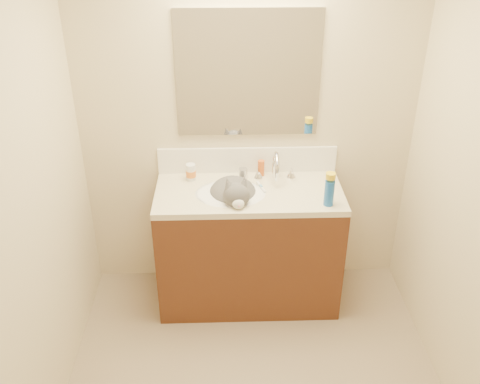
{
  "coord_description": "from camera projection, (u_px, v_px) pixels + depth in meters",
  "views": [
    {
      "loc": [
        -0.16,
        -2.0,
        2.53
      ],
      "look_at": [
        -0.06,
        0.92,
        0.88
      ],
      "focal_mm": 40.0,
      "sensor_mm": 36.0,
      "label": 1
    }
  ],
  "objects": [
    {
      "name": "toothbrush",
      "position": [
        261.0,
        187.0,
        3.45
      ],
      "size": [
        0.06,
        0.15,
        0.01
      ],
      "primitive_type": "cube",
      "rotation": [
        0.0,
        0.0,
        0.29
      ],
      "color": "white",
      "rests_on": "counter_slab"
    },
    {
      "name": "backsplash",
      "position": [
        247.0,
        160.0,
        3.6
      ],
      "size": [
        1.2,
        0.02,
        0.18
      ],
      "primitive_type": "cube",
      "color": "white",
      "rests_on": "counter_slab"
    },
    {
      "name": "toothbrush_head",
      "position": [
        261.0,
        186.0,
        3.45
      ],
      "size": [
        0.02,
        0.03,
        0.02
      ],
      "primitive_type": "cube",
      "rotation": [
        0.0,
        0.0,
        0.29
      ],
      "color": "#65A5D6",
      "rests_on": "counter_slab"
    },
    {
      "name": "counter_slab",
      "position": [
        249.0,
        193.0,
        3.42
      ],
      "size": [
        1.2,
        0.55,
        0.04
      ],
      "primitive_type": "cube",
      "color": "beige",
      "rests_on": "vanity_cabinet"
    },
    {
      "name": "faucet",
      "position": [
        276.0,
        169.0,
        3.5
      ],
      "size": [
        0.28,
        0.2,
        0.21
      ],
      "color": "silver",
      "rests_on": "counter_slab"
    },
    {
      "name": "amber_bottle",
      "position": [
        261.0,
        168.0,
        3.57
      ],
      "size": [
        0.06,
        0.06,
        0.11
      ],
      "primitive_type": "cylinder",
      "rotation": [
        0.0,
        0.0,
        -0.39
      ],
      "color": "#CE5718",
      "rests_on": "counter_slab"
    },
    {
      "name": "vanity_cabinet",
      "position": [
        249.0,
        248.0,
        3.64
      ],
      "size": [
        1.2,
        0.55,
        0.82
      ],
      "primitive_type": "cube",
      "color": "#4B2514",
      "rests_on": "ground"
    },
    {
      "name": "room_shell",
      "position": [
        261.0,
        175.0,
        2.26
      ],
      "size": [
        2.24,
        2.54,
        2.52
      ],
      "color": "beige",
      "rests_on": "ground"
    },
    {
      "name": "mirror",
      "position": [
        248.0,
        74.0,
        3.31
      ],
      "size": [
        0.9,
        0.02,
        0.8
      ],
      "primitive_type": "cube",
      "color": "white",
      "rests_on": "room_shell"
    },
    {
      "name": "pill_label",
      "position": [
        191.0,
        173.0,
        3.52
      ],
      "size": [
        0.08,
        0.08,
        0.04
      ],
      "primitive_type": "cylinder",
      "rotation": [
        0.0,
        0.0,
        -0.32
      ],
      "color": "orange",
      "rests_on": "pill_bottle"
    },
    {
      "name": "cat",
      "position": [
        234.0,
        196.0,
        3.4
      ],
      "size": [
        0.39,
        0.46,
        0.34
      ],
      "rotation": [
        0.0,
        0.0,
        0.13
      ],
      "color": "#4D4A4D",
      "rests_on": "basin"
    },
    {
      "name": "silver_jar",
      "position": [
        243.0,
        173.0,
        3.55
      ],
      "size": [
        0.07,
        0.07,
        0.07
      ],
      "primitive_type": "cylinder",
      "rotation": [
        0.0,
        0.0,
        0.15
      ],
      "color": "#B7B7BC",
      "rests_on": "counter_slab"
    },
    {
      "name": "spray_cap",
      "position": [
        331.0,
        176.0,
        3.17
      ],
      "size": [
        0.07,
        0.07,
        0.04
      ],
      "primitive_type": "cylinder",
      "rotation": [
        0.0,
        0.0,
        0.12
      ],
      "color": "yellow",
      "rests_on": "spray_can"
    },
    {
      "name": "basin",
      "position": [
        231.0,
        203.0,
        3.42
      ],
      "size": [
        0.45,
        0.36,
        0.14
      ],
      "primitive_type": "ellipsoid",
      "color": "white",
      "rests_on": "vanity_cabinet"
    },
    {
      "name": "spray_can",
      "position": [
        329.0,
        193.0,
        3.22
      ],
      "size": [
        0.07,
        0.07,
        0.16
      ],
      "primitive_type": "cylinder",
      "rotation": [
        0.0,
        0.0,
        0.12
      ],
      "color": "blue",
      "rests_on": "counter_slab"
    },
    {
      "name": "pill_bottle",
      "position": [
        191.0,
        172.0,
        3.52
      ],
      "size": [
        0.08,
        0.08,
        0.11
      ],
      "primitive_type": "cylinder",
      "rotation": [
        0.0,
        0.0,
        -0.32
      ],
      "color": "white",
      "rests_on": "counter_slab"
    }
  ]
}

